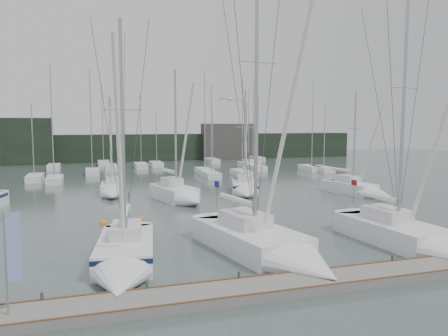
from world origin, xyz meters
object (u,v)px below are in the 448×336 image
object	(u,v)px
sailboat_near_center	(275,250)
sailboat_mid_e	(361,190)
sailboat_mid_c	(181,196)
sailboat_near_right	(419,241)
sailboat_mid_d	(245,189)
buoy_d	(136,221)
sailboat_mid_b	(112,191)
buoy_a	(141,219)
buoy_c	(104,224)
dock_banner	(11,253)
sailboat_near_left	(124,260)
buoy_b	(246,203)

from	to	relation	value
sailboat_near_center	sailboat_mid_e	bearing A→B (deg)	32.90
sailboat_mid_c	sailboat_near_right	bearing A→B (deg)	-78.00
sailboat_mid_d	buoy_d	distance (m)	14.65
sailboat_mid_b	sailboat_mid_e	bearing A→B (deg)	-12.61
buoy_a	buoy_c	size ratio (longest dim) A/B	0.87
sailboat_mid_b	dock_banner	world-z (taller)	sailboat_mid_b
sailboat_near_center	buoy_d	xyz separation A→B (m)	(-5.91, 11.61, -0.62)
sailboat_mid_e	buoy_d	xyz separation A→B (m)	(-22.58, -4.91, -0.54)
sailboat_mid_d	sailboat_near_left	bearing A→B (deg)	-106.87
sailboat_near_center	dock_banner	world-z (taller)	sailboat_near_center
sailboat_mid_d	buoy_b	xyz separation A→B (m)	(-1.51, -4.26, -0.58)
sailboat_mid_d	buoy_d	size ratio (longest dim) A/B	21.23
sailboat_mid_c	sailboat_near_center	bearing A→B (deg)	-101.56
buoy_b	buoy_d	world-z (taller)	buoy_d
sailboat_mid_d	buoy_a	bearing A→B (deg)	-126.42
sailboat_mid_b	sailboat_mid_d	xyz separation A→B (m)	(12.76, -3.08, 0.07)
sailboat_near_right	sailboat_mid_d	distance (m)	21.24
sailboat_near_right	sailboat_mid_c	xyz separation A→B (m)	(-9.68, 18.74, 0.04)
sailboat_near_right	buoy_a	xyz separation A→B (m)	(-13.92, 12.88, -0.59)
dock_banner	buoy_d	size ratio (longest dim) A/B	7.05
sailboat_mid_e	buoy_d	world-z (taller)	sailboat_mid_e
buoy_b	buoy_c	distance (m)	13.30
sailboat_near_left	buoy_b	distance (m)	19.39
sailboat_near_left	sailboat_mid_c	size ratio (longest dim) A/B	1.04
buoy_c	sailboat_mid_d	bearing A→B (deg)	32.17
sailboat_mid_c	dock_banner	distance (m)	24.27
sailboat_mid_c	buoy_b	distance (m)	5.86
sailboat_mid_d	buoy_d	bearing A→B (deg)	-125.78
sailboat_near_center	buoy_a	size ratio (longest dim) A/B	36.02
buoy_d	buoy_b	bearing A→B (deg)	23.63
sailboat_near_right	sailboat_mid_e	xyz separation A→B (m)	(8.18, 17.24, -0.06)
sailboat_near_right	buoy_b	distance (m)	17.33
buoy_b	buoy_a	bearing A→B (deg)	-158.07
buoy_a	sailboat_near_right	bearing A→B (deg)	-42.77
sailboat_mid_b	sailboat_mid_c	world-z (taller)	sailboat_mid_c
sailboat_near_center	sailboat_mid_d	world-z (taller)	sailboat_near_center
sailboat_mid_b	buoy_b	distance (m)	13.44
sailboat_near_right	buoy_d	bearing A→B (deg)	134.60
dock_banner	buoy_d	world-z (taller)	dock_banner
buoy_b	dock_banner	world-z (taller)	dock_banner
sailboat_near_right	sailboat_mid_e	bearing A→B (deg)	59.79
sailboat_mid_c	buoy_d	world-z (taller)	sailboat_mid_c
sailboat_near_left	buoy_b	world-z (taller)	sailboat_near_left
sailboat_mid_d	buoy_b	bearing A→B (deg)	-91.98
sailboat_mid_b	sailboat_near_right	bearing A→B (deg)	-53.73
sailboat_near_center	buoy_d	distance (m)	13.04
sailboat_near_right	buoy_a	world-z (taller)	sailboat_near_right
sailboat_near_center	buoy_c	bearing A→B (deg)	113.48
sailboat_mid_c	sailboat_mid_e	size ratio (longest dim) A/B	1.15
sailboat_near_left	sailboat_near_center	bearing A→B (deg)	2.23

